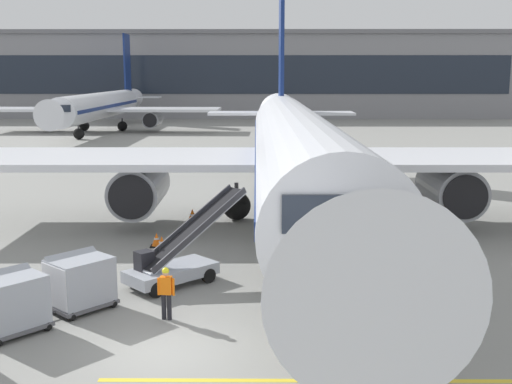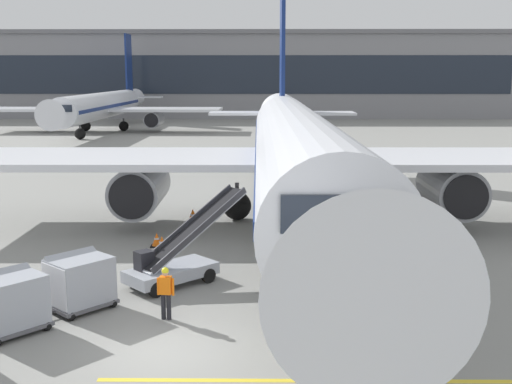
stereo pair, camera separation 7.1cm
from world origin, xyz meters
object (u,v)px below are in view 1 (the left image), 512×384
baggage_cart_lead (79,280)px  safety_cone_nose_mark (192,216)px  baggage_cart_second (9,301)px  ground_crew_by_loader (74,275)px  safety_cone_engine_keepout (162,243)px  parked_airplane (295,149)px  safety_cone_wingtip (157,240)px  ground_crew_by_carts (166,290)px  distant_airplane (101,106)px  belt_loader (176,260)px

baggage_cart_lead → safety_cone_nose_mark: size_ratio=3.39×
baggage_cart_second → ground_crew_by_loader: 2.91m
safety_cone_engine_keepout → safety_cone_nose_mark: bearing=81.5°
parked_airplane → baggage_cart_lead: (-7.86, -12.43, -2.97)m
safety_cone_wingtip → ground_crew_by_loader: bearing=-103.0°
ground_crew_by_loader → safety_cone_wingtip: ground_crew_by_loader is taller
safety_cone_engine_keepout → ground_crew_by_loader: bearing=-107.0°
baggage_cart_lead → baggage_cart_second: 2.55m
ground_crew_by_carts → baggage_cart_lead: bearing=163.2°
ground_crew_by_loader → safety_cone_nose_mark: (2.82, 12.02, -0.63)m
parked_airplane → safety_cone_nose_mark: (-5.39, 0.23, -3.60)m
safety_cone_engine_keepout → parked_airplane: bearing=39.9°
parked_airplane → distant_airplane: 58.89m
safety_cone_nose_mark → ground_crew_by_carts: bearing=-87.5°
ground_crew_by_loader → ground_crew_by_carts: 3.75m
safety_cone_engine_keepout → safety_cone_wingtip: bearing=117.0°
baggage_cart_second → belt_loader: bearing=46.2°
safety_cone_wingtip → distant_airplane: distant_airplane is taller
ground_crew_by_loader → safety_cone_nose_mark: 12.36m
parked_airplane → baggage_cart_lead: parked_airplane is taller
parked_airplane → ground_crew_by_carts: bearing=-109.8°
parked_airplane → ground_crew_by_carts: (-4.81, -13.35, -2.97)m
safety_cone_engine_keepout → safety_cone_nose_mark: 5.48m
ground_crew_by_carts → distant_airplane: bearing=105.4°
parked_airplane → distant_airplane: (-23.35, 54.06, -0.53)m
safety_cone_wingtip → baggage_cart_second: bearing=-106.3°
safety_cone_engine_keepout → baggage_cart_second: bearing=-109.3°
baggage_cart_lead → ground_crew_by_carts: 3.19m
ground_crew_by_carts → safety_cone_nose_mark: ground_crew_by_carts is taller
baggage_cart_lead → belt_loader: bearing=42.6°
baggage_cart_lead → ground_crew_by_carts: bearing=-16.8°
safety_cone_nose_mark → safety_cone_engine_keepout: bearing=-98.5°
safety_cone_wingtip → belt_loader: bearing=-73.2°
baggage_cart_lead → safety_cone_engine_keepout: (1.66, 7.24, -0.68)m
ground_crew_by_loader → distant_airplane: 67.62m
safety_cone_nose_mark → distant_airplane: size_ratio=0.02×
baggage_cart_second → safety_cone_engine_keepout: size_ratio=3.85×
parked_airplane → belt_loader: bearing=-116.9°
belt_loader → ground_crew_by_carts: bearing=-87.5°
safety_cone_nose_mark → ground_crew_by_loader: bearing=-103.2°
belt_loader → baggage_cart_lead: bearing=-137.4°
safety_cone_nose_mark → distant_airplane: bearing=108.4°
parked_airplane → ground_crew_by_carts: 14.50m
safety_cone_wingtip → distant_airplane: 61.04m
parked_airplane → ground_crew_by_loader: bearing=-124.9°
ground_crew_by_loader → distant_airplane: size_ratio=0.04×
baggage_cart_second → ground_crew_by_loader: size_ratio=1.47×
belt_loader → baggage_cart_second: (-4.48, -4.66, 0.08)m
ground_crew_by_carts → distant_airplane: (-18.54, 67.42, 2.44)m
baggage_cart_second → ground_crew_by_carts: bearing=13.1°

